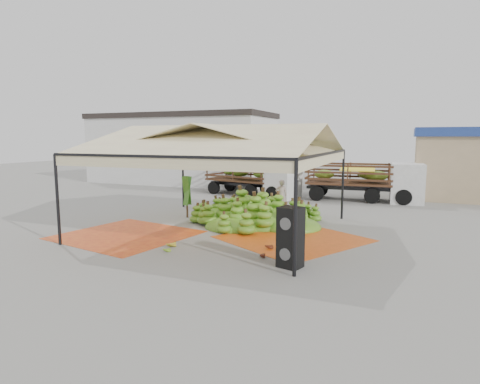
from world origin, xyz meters
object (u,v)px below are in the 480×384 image
at_px(speaker_stack, 290,237).
at_px(truck_left, 255,175).
at_px(vendor, 281,196).
at_px(banana_heap, 255,208).
at_px(truck_right, 368,177).

relative_size(speaker_stack, truck_left, 0.27).
xyz_separation_m(speaker_stack, vendor, (-2.64, 7.90, -0.06)).
bearing_deg(speaker_stack, vendor, 124.97).
height_order(banana_heap, truck_left, truck_left).
xyz_separation_m(speaker_stack, truck_right, (0.86, 13.08, 0.48)).
bearing_deg(truck_right, banana_heap, -118.81).
distance_m(banana_heap, truck_left, 8.05).
bearing_deg(banana_heap, speaker_stack, -59.99).
distance_m(truck_left, truck_right, 6.57).
relative_size(banana_heap, speaker_stack, 3.65).
bearing_deg(speaker_stack, truck_left, 130.87).
xyz_separation_m(speaker_stack, truck_left, (-5.69, 12.55, 0.40)).
bearing_deg(vendor, banana_heap, 60.02).
distance_m(speaker_stack, truck_right, 13.11).
height_order(banana_heap, vendor, vendor).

